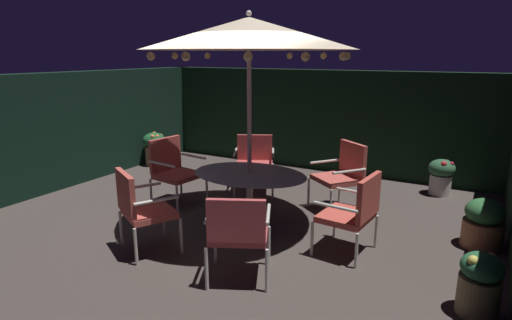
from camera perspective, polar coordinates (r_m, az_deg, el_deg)
name	(u,v)px	position (r m, az deg, el deg)	size (l,w,h in m)	color
ground_plane	(227,226)	(5.80, -3.99, -8.88)	(7.23, 7.14, 0.02)	#443A36
hedge_backdrop_rear	(320,120)	(8.50, 8.63, 5.38)	(7.23, 0.30, 1.96)	black
hedge_backdrop_left	(54,132)	(7.91, -25.71, 3.47)	(0.30, 7.14, 1.96)	black
patio_dining_table	(250,183)	(5.58, -0.88, -3.09)	(1.56, 1.16, 0.74)	silver
patio_umbrella	(249,34)	(5.33, -0.96, 16.70)	(2.66, 2.66, 2.76)	silver
patio_chair_north	(173,167)	(6.56, -11.15, -0.97)	(0.69, 0.72, 1.01)	beige
patio_chair_northeast	(140,206)	(5.03, -15.41, -5.97)	(0.81, 0.78, 0.98)	beige
patio_chair_east	(238,230)	(4.22, -2.43, -9.41)	(0.80, 0.78, 0.94)	silver
patio_chair_southeast	(355,209)	(4.93, 13.21, -6.52)	(0.63, 0.70, 0.96)	silver
patio_chair_south	(343,172)	(6.27, 11.65, -1.57)	(0.86, 0.85, 1.01)	beige
patio_chair_southwest	(254,159)	(7.00, -0.23, 0.07)	(0.85, 0.84, 0.93)	silver
potted_plant_right_far	(441,175)	(7.52, 23.76, -1.89)	(0.42, 0.42, 0.60)	beige
potted_plant_back_left	(154,147)	(8.97, -13.58, 1.68)	(0.45, 0.45, 0.69)	#876449
potted_plant_back_right	(480,283)	(4.32, 28.03, -14.50)	(0.36, 0.36, 0.59)	olive
potted_plant_front_corner	(483,223)	(5.75, 28.41, -7.53)	(0.46, 0.46, 0.60)	#AC7049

